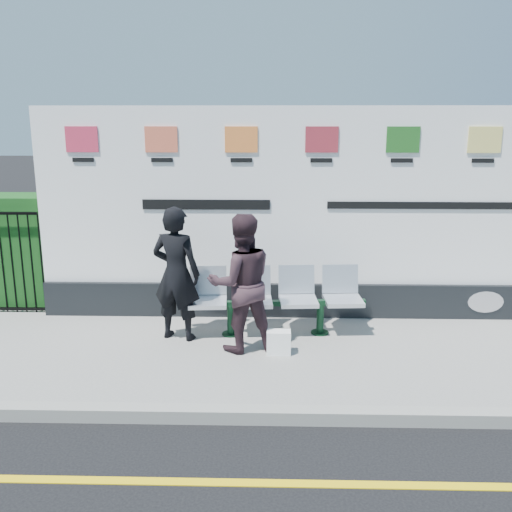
{
  "coord_description": "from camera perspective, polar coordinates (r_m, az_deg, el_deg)",
  "views": [
    {
      "loc": [
        -0.19,
        -4.16,
        2.98
      ],
      "look_at": [
        -0.37,
        2.87,
        1.25
      ],
      "focal_mm": 40.0,
      "sensor_mm": 36.0,
      "label": 1
    }
  ],
  "objects": [
    {
      "name": "ground",
      "position": [
        5.12,
        3.59,
        -21.8
      ],
      "size": [
        80.0,
        80.0,
        0.0
      ],
      "primitive_type": "plane",
      "color": "black"
    },
    {
      "name": "pavement",
      "position": [
        7.28,
        2.91,
        -9.87
      ],
      "size": [
        14.0,
        3.0,
        0.12
      ],
      "primitive_type": "cube",
      "color": "gray",
      "rests_on": "ground"
    },
    {
      "name": "kerb",
      "position": [
        5.93,
        3.26,
        -15.61
      ],
      "size": [
        14.0,
        0.18,
        0.14
      ],
      "primitive_type": "cube",
      "color": "gray",
      "rests_on": "ground"
    },
    {
      "name": "yellow_line",
      "position": [
        5.12,
        3.6,
        -21.77
      ],
      "size": [
        14.0,
        0.1,
        0.01
      ],
      "primitive_type": "cube",
      "color": "yellow",
      "rests_on": "ground"
    },
    {
      "name": "billboard",
      "position": [
        8.19,
        6.31,
        2.75
      ],
      "size": [
        8.0,
        0.3,
        3.0
      ],
      "color": "black",
      "rests_on": "pavement"
    },
    {
      "name": "bench",
      "position": [
        7.68,
        1.98,
        -6.08
      ],
      "size": [
        2.33,
        0.75,
        0.49
      ],
      "primitive_type": null,
      "rotation": [
        0.0,
        0.0,
        0.07
      ],
      "color": "silver",
      "rests_on": "pavement"
    },
    {
      "name": "woman_left",
      "position": [
        7.43,
        -7.97,
        -1.77
      ],
      "size": [
        0.73,
        0.58,
        1.76
      ],
      "primitive_type": "imported",
      "rotation": [
        0.0,
        0.0,
        2.87
      ],
      "color": "black",
      "rests_on": "pavement"
    },
    {
      "name": "woman_right",
      "position": [
        7.01,
        -1.47,
        -2.72
      ],
      "size": [
        0.99,
        0.87,
        1.73
      ],
      "primitive_type": "imported",
      "rotation": [
        0.0,
        0.0,
        3.43
      ],
      "color": "#352329",
      "rests_on": "pavement"
    },
    {
      "name": "handbag_brown",
      "position": [
        7.56,
        -0.28,
        -3.69
      ],
      "size": [
        0.26,
        0.16,
        0.19
      ],
      "primitive_type": "cube",
      "rotation": [
        0.0,
        0.0,
        -0.25
      ],
      "color": "black",
      "rests_on": "bench"
    },
    {
      "name": "carrier_bag_white",
      "position": [
        7.11,
        2.28,
        -8.62
      ],
      "size": [
        0.29,
        0.18,
        0.29
      ],
      "primitive_type": "cube",
      "color": "white",
      "rests_on": "pavement"
    }
  ]
}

